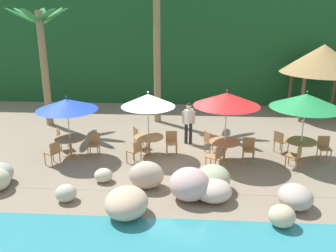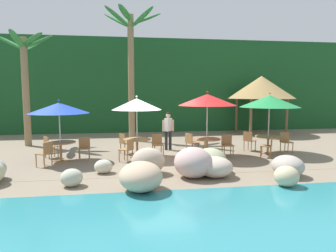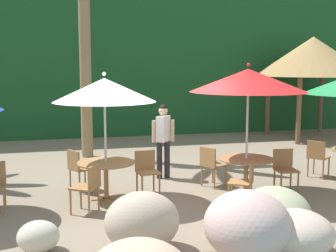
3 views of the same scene
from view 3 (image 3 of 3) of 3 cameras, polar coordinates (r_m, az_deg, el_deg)
The scene contains 17 objects.
ground_plane at distance 8.82m, azimuth -1.44°, elevation -9.28°, with size 120.00×120.00×0.00m, color gray.
terrace_deck at distance 8.82m, azimuth -1.44°, elevation -9.26°, with size 18.00×5.20×0.01m.
foliage_backdrop at distance 17.34m, azimuth -8.04°, elevation 9.04°, with size 28.00×2.40×6.00m.
rock_seawall at distance 6.07m, azimuth 9.78°, elevation -13.74°, with size 17.04×2.83×0.93m.
umbrella_white at distance 8.53m, azimuth -8.07°, elevation 4.53°, with size 1.95×1.95×2.45m.
dining_table_white at distance 8.74m, azimuth -7.88°, elevation -5.34°, with size 1.10×1.10×0.74m.
chair_white_seaward at distance 9.06m, azimuth -2.73°, elevation -5.46°, with size 0.47×0.47×0.87m.
chair_white_inland at distance 9.41m, azimuth -11.32°, elevation -5.12°, with size 0.58×0.57×0.87m.
chair_white_left at distance 7.99m, azimuth -9.99°, elevation -7.38°, with size 0.59×0.58×0.87m.
umbrella_red at distance 8.91m, azimuth 10.14°, elevation 5.71°, with size 2.30×2.30×2.62m.
dining_table_red at distance 9.12m, azimuth 9.89°, elevation -4.83°, with size 1.10×1.10×0.74m.
chair_red_seaward at distance 9.52m, azimuth 14.59°, elevation -5.06°, with size 0.46×0.47×0.87m.
chair_red_inland at distance 9.60m, azimuth 5.47°, elevation -4.75°, with size 0.58×0.58×0.87m.
chair_red_left at distance 8.31m, azimuth 9.79°, elevation -6.78°, with size 0.58×0.58×0.87m.
chair_green_inland at distance 10.91m, azimuth 18.43°, elevation -3.60°, with size 0.59×0.59×0.87m.
palapa_hut at distance 16.74m, azimuth 17.89°, elevation 8.35°, with size 4.05×4.05×3.57m.
waiter_in_white at distance 10.20m, azimuth -0.61°, elevation -1.26°, with size 0.52×0.39×1.70m.
Camera 3 is at (-1.83, -8.24, 2.58)m, focal length 48.04 mm.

